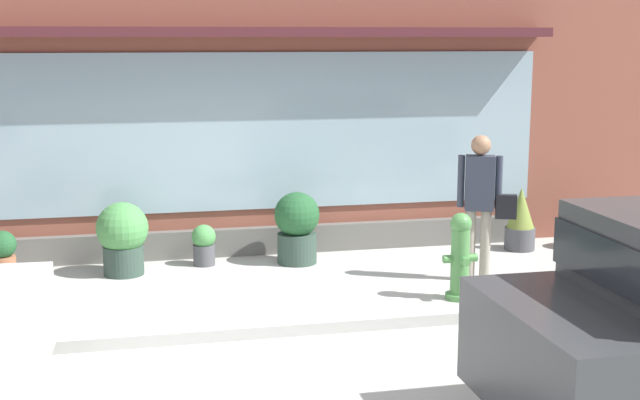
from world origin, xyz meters
name	(u,v)px	position (x,y,z in m)	size (l,w,h in m)	color
ground_plane	(298,326)	(0.00, 0.00, 0.00)	(60.00, 60.00, 0.00)	#B2AFA8
curb_strip	(302,326)	(0.00, -0.20, 0.06)	(14.00, 0.24, 0.12)	#B2B2AD
storefront	(250,71)	(0.00, 3.18, 2.38)	(14.00, 0.81, 4.87)	brown
fire_hydrant	(460,256)	(1.89, 0.51, 0.48)	(0.38, 0.34, 0.96)	#4C8C47
pedestrian_with_handbag	(481,196)	(2.38, 1.14, 1.01)	(0.65, 0.36, 1.71)	#9E9384
potted_plant_window_center	(204,244)	(-0.70, 2.55, 0.27)	(0.30, 0.30, 0.51)	#4C4C51
potted_plant_window_left	(520,220)	(3.51, 2.45, 0.40)	(0.40, 0.40, 0.84)	#4C4C51
potted_plant_corner_tall	(123,235)	(-1.68, 2.32, 0.48)	(0.62, 0.62, 0.88)	#33473D
potted_plant_trailing_edge	(3,255)	(-3.05, 2.33, 0.32)	(0.33, 0.33, 0.60)	#9E6042
potted_plant_near_hydrant	(596,225)	(4.53, 2.27, 0.33)	(0.44, 0.44, 0.67)	#4C4C51
potted_plant_low_front	(297,226)	(0.46, 2.41, 0.48)	(0.57, 0.57, 0.91)	#33473D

